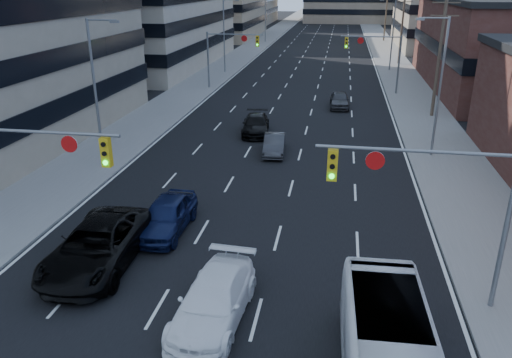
% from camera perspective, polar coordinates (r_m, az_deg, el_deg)
% --- Properties ---
extents(road_surface, '(18.00, 300.00, 0.02)m').
position_cam_1_polar(road_surface, '(138.65, 8.13, 16.90)').
color(road_surface, black).
rests_on(road_surface, ground).
extents(sidewalk_left, '(5.00, 300.00, 0.15)m').
position_cam_1_polar(sidewalk_left, '(139.46, 3.19, 17.13)').
color(sidewalk_left, slate).
rests_on(sidewalk_left, ground).
extents(sidewalk_right, '(5.00, 300.00, 0.15)m').
position_cam_1_polar(sidewalk_right, '(138.77, 13.08, 16.61)').
color(sidewalk_right, slate).
rests_on(sidewalk_right, ground).
extents(office_right_far, '(22.00, 28.00, 14.00)m').
position_cam_1_polar(office_right_far, '(98.46, 22.88, 17.75)').
color(office_right_far, gray).
rests_on(office_right_far, ground).
extents(bg_block_right, '(22.00, 22.00, 12.00)m').
position_cam_1_polar(bg_block_right, '(141.01, 22.06, 18.15)').
color(bg_block_right, gray).
rests_on(bg_block_right, ground).
extents(signal_near_left, '(6.59, 0.33, 6.00)m').
position_cam_1_polar(signal_near_left, '(20.97, -24.79, 1.14)').
color(signal_near_left, slate).
rests_on(signal_near_left, ground).
extents(signal_near_right, '(6.59, 0.33, 6.00)m').
position_cam_1_polar(signal_near_right, '(17.76, 19.44, -1.59)').
color(signal_near_right, slate).
rests_on(signal_near_right, ground).
extents(signal_far_left, '(6.09, 0.33, 6.00)m').
position_cam_1_polar(signal_far_left, '(54.86, -3.12, 14.64)').
color(signal_far_left, slate).
rests_on(signal_far_left, ground).
extents(signal_far_right, '(6.09, 0.33, 6.00)m').
position_cam_1_polar(signal_far_right, '(53.68, 13.61, 13.93)').
color(signal_far_right, slate).
rests_on(signal_far_right, ground).
extents(utility_pole_block, '(2.20, 0.28, 11.00)m').
position_cam_1_polar(utility_pole_block, '(45.17, 20.31, 13.76)').
color(utility_pole_block, '#4C3D2D').
rests_on(utility_pole_block, ground).
extents(utility_pole_midblock, '(2.20, 0.28, 11.00)m').
position_cam_1_polar(utility_pole_midblock, '(74.76, 16.39, 16.84)').
color(utility_pole_midblock, '#4C3D2D').
rests_on(utility_pole_midblock, ground).
extents(utility_pole_distant, '(2.20, 0.28, 11.00)m').
position_cam_1_polar(utility_pole_distant, '(104.59, 14.67, 18.14)').
color(utility_pole_distant, '#4C3D2D').
rests_on(utility_pole_distant, ground).
extents(streetlight_left_near, '(2.03, 0.22, 9.00)m').
position_cam_1_polar(streetlight_left_near, '(32.22, -17.71, 10.07)').
color(streetlight_left_near, slate).
rests_on(streetlight_left_near, ground).
extents(streetlight_left_mid, '(2.03, 0.22, 9.00)m').
position_cam_1_polar(streetlight_left_mid, '(65.07, -3.54, 16.39)').
color(streetlight_left_mid, slate).
rests_on(streetlight_left_mid, ground).
extents(streetlight_left_far, '(2.03, 0.22, 9.00)m').
position_cam_1_polar(streetlight_left_far, '(99.39, 1.18, 18.23)').
color(streetlight_left_far, slate).
rests_on(streetlight_left_far, ground).
extents(streetlight_right_near, '(2.03, 0.22, 9.00)m').
position_cam_1_polar(streetlight_right_near, '(34.23, 20.10, 10.41)').
color(streetlight_right_near, slate).
rests_on(streetlight_right_near, ground).
extents(streetlight_right_far, '(2.03, 0.22, 9.00)m').
position_cam_1_polar(streetlight_right_far, '(68.68, 15.25, 15.98)').
color(streetlight_right_far, slate).
rests_on(streetlight_right_far, ground).
extents(black_pickup, '(3.22, 6.60, 1.81)m').
position_cam_1_polar(black_pickup, '(21.57, -17.66, -7.27)').
color(black_pickup, black).
rests_on(black_pickup, ground).
extents(white_van, '(2.47, 5.41, 1.53)m').
position_cam_1_polar(white_van, '(17.68, -4.86, -13.65)').
color(white_van, white).
rests_on(white_van, ground).
extents(sedan_blue, '(2.00, 4.84, 1.64)m').
position_cam_1_polar(sedan_blue, '(23.65, -10.19, -4.11)').
color(sedan_blue, '#0E1639').
rests_on(sedan_blue, ground).
extents(sedan_grey_center, '(1.68, 4.04, 1.30)m').
position_cam_1_polar(sedan_grey_center, '(34.01, 2.11, 3.98)').
color(sedan_grey_center, '#303032').
rests_on(sedan_grey_center, ground).
extents(sedan_black_far, '(2.54, 5.10, 1.42)m').
position_cam_1_polar(sedan_black_far, '(38.59, -0.02, 6.23)').
color(sedan_black_far, black).
rests_on(sedan_black_far, ground).
extents(sedan_grey_right, '(1.92, 4.40, 1.48)m').
position_cam_1_polar(sedan_grey_right, '(47.53, 9.52, 8.92)').
color(sedan_grey_right, '#3A3A3D').
rests_on(sedan_grey_right, ground).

